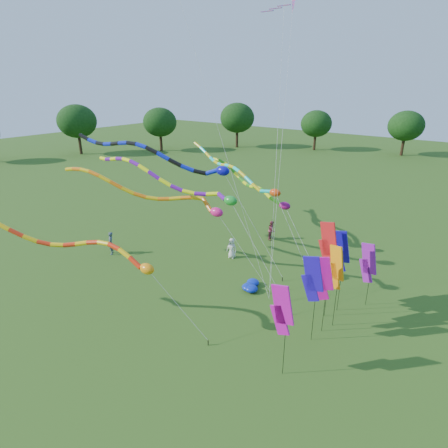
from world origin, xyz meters
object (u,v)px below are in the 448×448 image
Objects in this scene: tube_kite_red at (84,248)px; person_c at (272,230)px; person_a at (232,248)px; tube_kite_orange at (157,194)px; blue_nylon_heap at (252,284)px; person_b at (111,243)px.

tube_kite_red reaches higher than person_c.
tube_kite_orange is at bearing -131.20° from person_a.
person_c reaches higher than blue_nylon_heap.
tube_kite_red reaches higher than person_b.
blue_nylon_heap is at bearing 4.08° from tube_kite_orange.
person_a is at bearing 143.04° from blue_nylon_heap.
blue_nylon_heap is 0.76× the size of person_a.
tube_kite_red is 11.58m from person_a.
tube_kite_orange is 7.17m from person_a.
tube_kite_red is 10.52m from blue_nylon_heap.
person_a is at bearing 46.63° from tube_kite_orange.
person_a is (2.57, 4.67, -4.80)m from tube_kite_orange.
blue_nylon_heap is 4.41m from person_a.
person_c is (8.29, 9.82, -0.08)m from person_b.
blue_nylon_heap is at bearing 39.72° from tube_kite_red.
tube_kite_red reaches higher than person_a.
person_c is at bearing 93.07° from person_b.
tube_kite_orange reaches higher than tube_kite_red.
tube_kite_orange is 11.91× the size of blue_nylon_heap.
tube_kite_orange is 6.94m from person_b.
blue_nylon_heap is at bearing -49.34° from person_a.
person_c is at bearing 63.15° from tube_kite_red.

